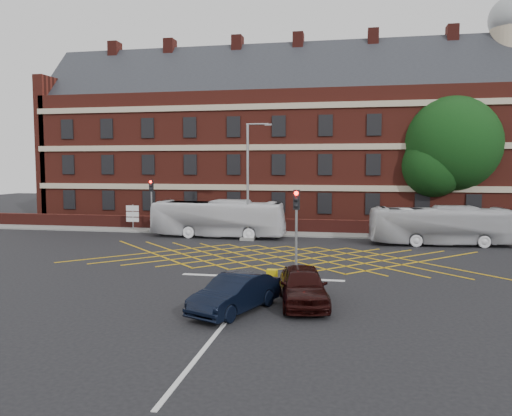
% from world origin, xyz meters
% --- Properties ---
extents(ground, '(120.00, 120.00, 0.00)m').
position_xyz_m(ground, '(0.00, 0.00, 0.00)').
color(ground, black).
rests_on(ground, ground).
extents(victorian_building, '(51.00, 12.17, 20.40)m').
position_xyz_m(victorian_building, '(0.25, 22.00, 7.84)').
color(victorian_building, maroon).
rests_on(victorian_building, ground).
extents(boundary_wall, '(56.00, 0.50, 1.10)m').
position_xyz_m(boundary_wall, '(0.00, 13.00, 0.55)').
color(boundary_wall, '#4C1914').
rests_on(boundary_wall, ground).
extents(far_pavement, '(60.00, 3.00, 0.12)m').
position_xyz_m(far_pavement, '(0.00, 12.00, 0.06)').
color(far_pavement, slate).
rests_on(far_pavement, ground).
extents(box_junction_hatching, '(8.22, 8.22, 0.02)m').
position_xyz_m(box_junction_hatching, '(0.00, 2.00, 0.01)').
color(box_junction_hatching, '#CC990C').
rests_on(box_junction_hatching, ground).
extents(stop_line, '(8.00, 0.30, 0.02)m').
position_xyz_m(stop_line, '(0.00, -3.50, 0.01)').
color(stop_line, silver).
rests_on(stop_line, ground).
extents(centre_line, '(0.15, 14.00, 0.02)m').
position_xyz_m(centre_line, '(0.00, -10.00, 0.01)').
color(centre_line, silver).
rests_on(centre_line, ground).
extents(bus_left, '(10.23, 2.65, 2.83)m').
position_xyz_m(bus_left, '(-5.70, 9.39, 1.42)').
color(bus_left, white).
rests_on(bus_left, ground).
extents(bus_right, '(9.74, 3.11, 2.67)m').
position_xyz_m(bus_right, '(10.29, 8.58, 1.33)').
color(bus_right, silver).
rests_on(bus_right, ground).
extents(car_navy, '(2.97, 4.45, 1.39)m').
position_xyz_m(car_navy, '(0.03, -9.23, 0.69)').
color(car_navy, black).
rests_on(car_navy, ground).
extents(car_maroon, '(2.57, 4.67, 1.50)m').
position_xyz_m(car_maroon, '(2.42, -7.79, 0.75)').
color(car_maroon, black).
rests_on(car_maroon, ground).
extents(deciduous_tree, '(8.10, 8.00, 11.20)m').
position_xyz_m(deciduous_tree, '(12.29, 16.99, 6.64)').
color(deciduous_tree, black).
rests_on(deciduous_tree, ground).
extents(traffic_light_near, '(0.70, 0.70, 4.27)m').
position_xyz_m(traffic_light_near, '(1.65, -3.25, 1.76)').
color(traffic_light_near, slate).
rests_on(traffic_light_near, ground).
extents(traffic_light_far, '(0.70, 0.70, 4.27)m').
position_xyz_m(traffic_light_far, '(-11.63, 10.89, 1.76)').
color(traffic_light_far, slate).
rests_on(traffic_light_far, ground).
extents(street_lamp, '(2.25, 1.00, 8.44)m').
position_xyz_m(street_lamp, '(-3.09, 8.36, 2.86)').
color(street_lamp, slate).
rests_on(street_lamp, ground).
extents(direction_signs, '(1.10, 0.16, 2.20)m').
position_xyz_m(direction_signs, '(-13.54, 11.42, 1.38)').
color(direction_signs, gray).
rests_on(direction_signs, ground).
extents(utility_cabinet, '(0.47, 0.36, 0.79)m').
position_xyz_m(utility_cabinet, '(0.79, -5.24, 0.40)').
color(utility_cabinet, gold).
rests_on(utility_cabinet, ground).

